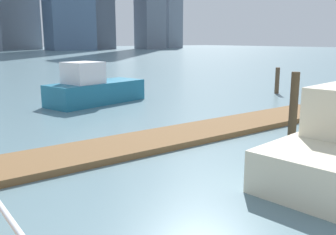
{
  "coord_description": "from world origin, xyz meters",
  "views": [
    {
      "loc": [
        -3.9,
        2.62,
        3.11
      ],
      "look_at": [
        1.66,
        10.06,
        1.17
      ],
      "focal_mm": 39.9,
      "sensor_mm": 36.0,
      "label": 1
    }
  ],
  "objects": [
    {
      "name": "moored_boat_0",
      "position": [
        4.14,
        19.52,
        0.73
      ],
      "size": [
        5.31,
        3.07,
        2.08
      ],
      "color": "#1E6B8C",
      "rests_on": "ground_plane"
    },
    {
      "name": "ground_plane",
      "position": [
        0.0,
        20.0,
        0.0
      ],
      "size": [
        300.0,
        300.0,
        0.0
      ],
      "primitive_type": "plane",
      "color": "slate"
    },
    {
      "name": "floating_dock",
      "position": [
        3.82,
        11.71,
        0.09
      ],
      "size": [
        14.65,
        2.0,
        0.18
      ],
      "primitive_type": "cube",
      "color": "brown",
      "rests_on": "ground_plane"
    },
    {
      "name": "skyline_tower_7",
      "position": [
        83.51,
        120.92,
        15.44
      ],
      "size": [
        7.42,
        12.14,
        30.89
      ],
      "primitive_type": "cube",
      "rotation": [
        0.0,
        0.0,
        0.04
      ],
      "color": "slate",
      "rests_on": "ground_plane"
    },
    {
      "name": "dock_piling_1",
      "position": [
        6.54,
        9.75,
        1.05
      ],
      "size": [
        0.27,
        0.27,
        2.1
      ],
      "primitive_type": "cylinder",
      "color": "#473826",
      "rests_on": "ground_plane"
    },
    {
      "name": "dock_piling_2",
      "position": [
        14.32,
        16.29,
        0.76
      ],
      "size": [
        0.25,
        0.25,
        1.53
      ],
      "primitive_type": "cylinder",
      "color": "brown",
      "rests_on": "ground_plane"
    }
  ]
}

